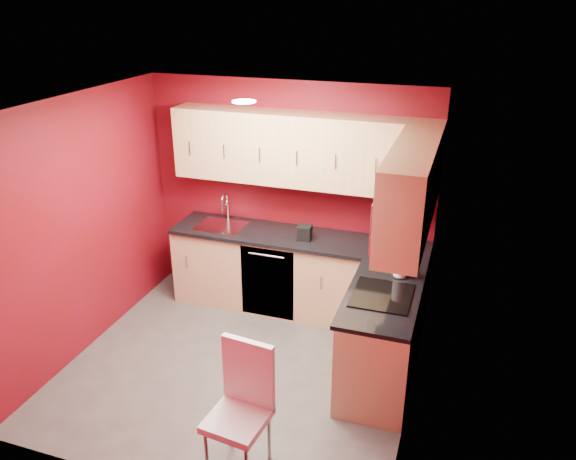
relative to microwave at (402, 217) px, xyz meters
The scene contains 21 objects.
floor 2.18m from the microwave, behind, with size 3.20×3.20×0.00m, color #54514E.
ceiling 1.64m from the microwave, behind, with size 3.20×3.20×0.00m, color white.
wall_back 1.95m from the microwave, 136.99° to the left, with size 3.20×3.20×0.00m, color maroon.
wall_front 2.24m from the microwave, 129.35° to the right, with size 3.20×3.20×0.00m, color maroon.
wall_left 3.03m from the microwave, behind, with size 3.00×3.00×0.00m, color maroon.
wall_right 0.50m from the microwave, 44.09° to the right, with size 3.00×3.00×0.00m, color maroon.
base_cabinets_back 1.98m from the microwave, 140.04° to the left, with size 2.80×0.60×0.87m, color tan.
base_cabinets_right 1.23m from the microwave, 151.81° to the left, with size 0.60×1.30×0.87m, color tan.
countertop_back 1.73m from the microwave, 140.47° to the left, with size 2.80×0.63×0.04m, color black.
countertop_right 0.78m from the microwave, 162.04° to the left, with size 0.63×1.27×0.04m, color black.
upper_cabinets_back 1.65m from the microwave, 136.69° to the left, with size 2.80×0.35×0.75m, color tan.
upper_cabinets_right 0.33m from the microwave, 82.65° to the left, with size 0.35×1.55×0.75m.
microwave is the anchor object (origin of this frame).
cooktop 0.75m from the microwave, behind, with size 0.50×0.55×0.01m, color black.
sink 2.43m from the microwave, 154.40° to the left, with size 0.52×0.42×0.35m.
dishwasher_front 2.02m from the microwave, 153.81° to the left, with size 0.60×0.02×0.82m, color black.
downlight 1.62m from the microwave, behind, with size 0.20×0.20×0.01m, color white.
coffee_maker 1.22m from the microwave, 105.60° to the left, with size 0.19×0.25×0.31m, color black, non-canonical shape.
napkin_holder 1.59m from the microwave, 139.72° to the left, with size 0.14×0.14×0.15m, color black, non-canonical shape.
paper_towel 0.74m from the microwave, 93.09° to the left, with size 0.15×0.15×0.27m, color white, non-canonical shape.
dining_chair 1.98m from the microwave, 124.46° to the right, with size 0.41×0.43×1.03m, color silver, non-canonical shape.
Camera 1 is at (1.85, -4.07, 3.35)m, focal length 35.00 mm.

